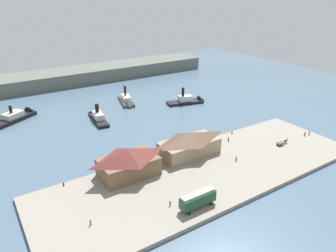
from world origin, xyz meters
The scene contains 20 objects.
ground_plane centered at (0.00, 0.00, 0.00)m, with size 320.00×320.00×0.00m, color slate.
quay_promenade centered at (0.00, -22.00, 0.60)m, with size 110.00×36.00×1.20m, color gray.
seawall_edge centered at (0.00, -3.60, 0.50)m, with size 110.00×0.80×1.00m, color slate.
ferry_shed_customs_shed centered at (-22.35, -10.30, 5.84)m, with size 18.11×11.46×9.13m.
ferry_shed_east_terminal centered at (1.48, -9.78, 5.16)m, with size 21.49×10.37×7.81m.
street_tram centered at (-14.25, -34.93, 3.83)m, with size 10.45×2.97×4.53m.
horse_cart centered at (35.37, -22.76, 2.12)m, with size 5.67×1.61×1.87m.
pedestrian_near_west_shed centered at (49.28, -22.53, 1.99)m, with size 0.43×0.43×1.74m.
pedestrian_by_tram centered at (-40.76, -26.11, 1.94)m, with size 0.40×0.40×1.61m.
pedestrian_at_waters_edge centered at (12.20, -22.27, 1.95)m, with size 0.41×0.41×1.64m.
pedestrian_near_east_shed centered at (20.50, -9.51, 2.00)m, with size 0.43×0.43×1.76m.
pedestrian_walking_east centered at (-20.05, -30.42, 1.92)m, with size 0.39×0.39×1.58m.
pedestrian_near_cart centered at (51.72, -22.83, 2.00)m, with size 0.43×0.43×1.75m.
mooring_post_east centered at (-41.40, -5.28, 1.65)m, with size 0.44×0.44×0.90m, color black.
mooring_post_center_west centered at (26.36, -5.32, 1.65)m, with size 0.44×0.44×0.90m, color black.
ferry_approaching_east centered at (36.94, 37.22, 1.28)m, with size 21.34×10.85×10.68m.
ferry_moored_east centered at (8.48, 53.92, 1.27)m, with size 10.59×21.02×10.36m.
ferry_outer_harbor centered at (-12.50, 42.20, 1.43)m, with size 7.12×21.63×9.17m.
ferry_departing_north centered at (-42.51, 62.22, 1.35)m, with size 22.61×17.33×9.54m.
far_headland centered at (0.00, 110.00, 4.00)m, with size 180.00×24.00×8.00m, color #60665B.
Camera 1 is at (-58.42, -88.56, 54.65)m, focal length 33.79 mm.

